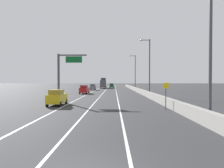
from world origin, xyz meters
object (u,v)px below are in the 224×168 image
Objects in this scene: lamp_post_right_near at (208,36)px; car_red_2 at (84,89)px; overhead_sign_gantry at (63,71)px; lamp_post_right_second at (148,64)px; box_truck at (103,83)px; speed_advisory_sign at (166,94)px; car_yellow_1 at (57,97)px; car_green_3 at (111,86)px; lamp_post_right_third at (135,70)px; car_gray_0 at (93,87)px.

lamp_post_right_near is 2.74× the size of car_red_2.
overhead_sign_gantry is 0.64× the size of lamp_post_right_second.
lamp_post_right_near is 68.92m from box_truck.
lamp_post_right_second reaches higher than speed_advisory_sign.
car_red_2 reaches higher than car_yellow_1.
lamp_post_right_second reaches higher than car_red_2.
car_green_3 is at bearing 96.39° from lamp_post_right_near.
lamp_post_right_second is at bearing -89.60° from lamp_post_right_third.
car_red_2 is at bearing -94.57° from box_truck.
car_green_3 is (-8.08, 23.76, -5.69)m from lamp_post_right_third.
box_truck is at bearing 80.45° from car_gray_0.
box_truck is (-11.73, 67.75, -4.63)m from lamp_post_right_near.
lamp_post_right_second is (15.21, 9.12, 1.94)m from overhead_sign_gantry.
speed_advisory_sign is at bearing -73.76° from car_gray_0.
lamp_post_right_near is 1.29× the size of box_truck.
car_gray_0 is at bearing 173.23° from lamp_post_right_third.
lamp_post_right_second is at bearing -61.60° from car_gray_0.
lamp_post_right_third is (-0.18, 25.00, 0.00)m from lamp_post_right_second.
speed_advisory_sign is 18.98m from lamp_post_right_second.
lamp_post_right_near reaches higher than car_green_3.
speed_advisory_sign is 67.40m from car_green_3.
box_truck is (2.89, 57.25, 1.02)m from car_yellow_1.
overhead_sign_gantry is at bearing -91.25° from car_gray_0.
overhead_sign_gantry is 1.73× the size of car_gray_0.
box_truck is at bearing 123.05° from lamp_post_right_third.
lamp_post_right_second is (-0.01, 25.00, 0.00)m from lamp_post_right_near.
box_truck reaches higher than car_red_2.
speed_advisory_sign is at bearing 101.28° from lamp_post_right_near.
car_red_2 is 0.47× the size of box_truck.
lamp_post_right_third reaches higher than overhead_sign_gantry.
lamp_post_right_second is 2.94× the size of car_yellow_1.
speed_advisory_sign is 0.25× the size of lamp_post_right_third.
car_gray_0 is 16.32m from box_truck.
lamp_post_right_third is at bearing 90.21° from lamp_post_right_near.
lamp_post_right_near and lamp_post_right_second have the same top height.
car_gray_0 is at bearing 118.40° from lamp_post_right_second.
car_yellow_1 reaches higher than car_gray_0.
lamp_post_right_near reaches higher than car_red_2.
speed_advisory_sign is 0.69× the size of car_gray_0.
car_gray_0 is at bearing -99.55° from box_truck.
car_green_3 is at bearing 81.28° from car_red_2.
lamp_post_right_near is 1.00× the size of lamp_post_right_third.
lamp_post_right_near is 2.73× the size of car_gray_0.
car_green_3 is (6.96, 57.88, -3.75)m from overhead_sign_gantry.
car_green_3 is (-6.92, 67.04, -0.78)m from speed_advisory_sign.
car_red_2 is (-14.33, -17.00, -5.63)m from lamp_post_right_third.
car_gray_0 is (-13.10, 44.98, -0.75)m from speed_advisory_sign.
car_green_3 is (6.36, 63.25, -0.05)m from car_yellow_1.
overhead_sign_gantry is 17.84m from lamp_post_right_second.
lamp_post_right_third is 2.74× the size of car_red_2.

